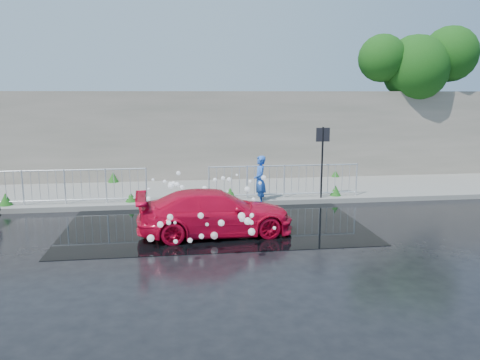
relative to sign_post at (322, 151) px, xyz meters
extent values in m
plane|color=black|center=(-4.20, -3.10, -1.72)|extent=(90.00, 90.00, 0.00)
cube|color=gray|center=(-4.20, 1.90, -1.65)|extent=(30.00, 4.00, 0.15)
cube|color=gray|center=(-4.20, -0.10, -1.64)|extent=(30.00, 0.25, 0.16)
cube|color=#6A6659|center=(-4.20, 4.10, 0.18)|extent=(30.00, 0.60, 3.50)
cube|color=black|center=(-3.70, -2.10, -1.72)|extent=(8.00, 5.00, 0.01)
cylinder|color=black|center=(0.00, 0.00, -0.47)|extent=(0.06, 0.06, 2.50)
cube|color=black|center=(0.00, 0.00, 0.53)|extent=(0.45, 0.04, 0.45)
cylinder|color=#332114|center=(5.80, 5.10, 0.78)|extent=(0.36, 0.36, 5.00)
sphere|color=#133A0E|center=(5.30, 4.30, 2.88)|extent=(2.78, 2.78, 2.78)
sphere|color=#133A0E|center=(6.80, 4.30, 3.48)|extent=(2.33, 2.33, 2.33)
sphere|color=#133A0E|center=(3.80, 4.30, 3.28)|extent=(1.97, 1.97, 1.97)
cylinder|color=silver|center=(-5.70, 0.25, -1.02)|extent=(0.05, 0.05, 1.10)
cylinder|color=silver|center=(-8.20, 0.25, -0.50)|extent=(5.00, 0.04, 0.04)
cylinder|color=silver|center=(-8.20, 0.25, -1.45)|extent=(5.00, 0.04, 0.04)
cylinder|color=silver|center=(-3.70, 0.25, -1.02)|extent=(0.05, 0.05, 1.10)
cylinder|color=silver|center=(1.30, 0.25, -1.02)|extent=(0.05, 0.05, 1.10)
cylinder|color=silver|center=(-1.20, 0.25, -0.50)|extent=(5.00, 0.04, 0.04)
cylinder|color=silver|center=(-1.20, 0.25, -1.45)|extent=(5.00, 0.04, 0.04)
cone|color=#124514|center=(-10.00, 0.30, -1.38)|extent=(0.40, 0.40, 0.39)
cone|color=#124514|center=(-6.20, 0.30, -1.43)|extent=(0.36, 0.36, 0.29)
cone|color=#124514|center=(-3.00, 0.30, -1.39)|extent=(0.44, 0.44, 0.36)
cone|color=#124514|center=(0.60, 0.30, -1.40)|extent=(0.38, 0.38, 0.36)
cone|color=#124514|center=(-7.20, 3.80, -1.38)|extent=(0.42, 0.42, 0.39)
cone|color=#124514|center=(1.80, 3.80, -1.44)|extent=(0.34, 0.34, 0.27)
sphere|color=white|center=(-4.83, -0.50, -0.86)|extent=(0.13, 0.13, 0.13)
sphere|color=white|center=(-3.54, -0.26, -0.83)|extent=(0.13, 0.13, 0.13)
sphere|color=white|center=(-3.45, -1.76, -1.33)|extent=(0.06, 0.06, 0.06)
sphere|color=white|center=(-3.77, -1.95, -1.43)|extent=(0.17, 0.17, 0.17)
sphere|color=white|center=(-4.46, -1.82, -1.31)|extent=(0.09, 0.09, 0.09)
sphere|color=white|center=(-3.85, -1.76, -1.35)|extent=(0.17, 0.17, 0.17)
sphere|color=white|center=(-2.62, -0.94, -1.02)|extent=(0.18, 0.18, 0.18)
sphere|color=white|center=(-3.11, -0.43, -0.80)|extent=(0.15, 0.15, 0.15)
sphere|color=white|center=(-3.03, -2.13, -1.41)|extent=(0.18, 0.18, 0.18)
sphere|color=white|center=(-2.18, -0.72, -0.88)|extent=(0.10, 0.10, 0.10)
sphere|color=white|center=(-2.42, -2.12, -1.43)|extent=(0.13, 0.13, 0.13)
sphere|color=white|center=(-4.67, 0.09, -0.65)|extent=(0.14, 0.14, 0.14)
sphere|color=white|center=(-3.14, -2.32, -1.47)|extent=(0.09, 0.09, 0.09)
sphere|color=white|center=(-4.98, -1.83, -1.34)|extent=(0.11, 0.11, 0.11)
sphere|color=white|center=(-4.59, -1.09, -1.04)|extent=(0.17, 0.17, 0.17)
sphere|color=white|center=(-3.68, -1.79, -1.32)|extent=(0.06, 0.06, 0.06)
sphere|color=white|center=(-3.91, -0.95, -0.96)|extent=(0.16, 0.16, 0.16)
sphere|color=white|center=(-5.10, -0.25, -0.84)|extent=(0.11, 0.11, 0.11)
sphere|color=white|center=(-4.74, -1.88, -1.38)|extent=(0.08, 0.08, 0.08)
sphere|color=white|center=(-4.80, -1.95, -1.30)|extent=(0.17, 0.17, 0.17)
sphere|color=white|center=(-3.32, -0.56, -0.73)|extent=(0.13, 0.13, 0.13)
sphere|color=white|center=(-4.93, -0.49, -0.87)|extent=(0.12, 0.12, 0.12)
sphere|color=white|center=(-2.49, -0.68, -0.83)|extent=(0.11, 0.11, 0.11)
sphere|color=white|center=(-4.72, -0.62, -0.88)|extent=(0.15, 0.15, 0.15)
sphere|color=white|center=(-5.45, -0.24, -0.78)|extent=(0.09, 0.09, 0.09)
sphere|color=white|center=(-3.90, -1.63, -1.29)|extent=(0.08, 0.08, 0.08)
sphere|color=white|center=(-3.63, -2.14, -1.42)|extent=(0.14, 0.14, 0.14)
sphere|color=white|center=(-5.55, -1.32, -1.13)|extent=(0.14, 0.14, 0.14)
sphere|color=white|center=(-4.61, -1.22, -1.05)|extent=(0.11, 0.11, 0.11)
sphere|color=white|center=(-2.51, -1.47, -1.21)|extent=(0.11, 0.11, 0.11)
sphere|color=white|center=(-3.26, -1.35, -0.98)|extent=(0.06, 0.06, 0.06)
sphere|color=white|center=(-5.56, -0.92, -0.93)|extent=(0.08, 0.08, 0.08)
sphere|color=white|center=(-2.80, 0.11, -0.75)|extent=(0.08, 0.08, 0.08)
sphere|color=white|center=(-2.01, -0.37, -0.78)|extent=(0.16, 0.16, 0.16)
sphere|color=white|center=(-4.91, -0.84, -0.87)|extent=(0.18, 0.18, 0.18)
sphere|color=white|center=(-4.58, -1.02, -0.88)|extent=(0.12, 0.12, 0.12)
sphere|color=white|center=(-4.54, -1.88, -1.43)|extent=(0.08, 0.08, 0.08)
sphere|color=white|center=(-2.89, -1.91, -1.43)|extent=(0.12, 0.12, 0.12)
sphere|color=white|center=(-3.34, -5.21, -0.76)|extent=(0.08, 0.08, 0.08)
sphere|color=white|center=(-3.38, -5.23, -0.69)|extent=(0.16, 0.16, 0.16)
sphere|color=white|center=(-5.10, -4.56, -1.00)|extent=(0.14, 0.14, 0.14)
sphere|color=white|center=(-3.36, -5.18, -0.77)|extent=(0.12, 0.12, 0.12)
sphere|color=white|center=(-4.07, -4.55, -1.04)|extent=(0.08, 0.08, 0.08)
sphere|color=white|center=(-4.86, -5.30, -0.65)|extent=(0.13, 0.13, 0.13)
sphere|color=white|center=(-4.91, -4.59, -0.96)|extent=(0.11, 0.11, 0.11)
sphere|color=white|center=(-3.00, -4.23, -1.35)|extent=(0.17, 0.17, 0.17)
sphere|color=white|center=(-3.09, -4.76, -0.82)|extent=(0.09, 0.09, 0.09)
sphere|color=white|center=(-4.78, -4.29, -1.05)|extent=(0.07, 0.07, 0.07)
sphere|color=white|center=(-4.78, -4.18, -1.53)|extent=(0.11, 0.11, 0.11)
sphere|color=white|center=(-2.45, -4.19, -1.29)|extent=(0.08, 0.08, 0.08)
sphere|color=white|center=(-4.44, -4.26, -1.49)|extent=(0.12, 0.12, 0.12)
sphere|color=white|center=(-3.78, -4.93, -0.91)|extent=(0.14, 0.14, 0.14)
sphere|color=white|center=(-4.21, -4.72, -0.79)|extent=(0.13, 0.13, 0.13)
sphere|color=white|center=(-3.00, -4.15, -1.15)|extent=(0.11, 0.11, 0.11)
sphere|color=white|center=(-3.21, -4.97, -0.88)|extent=(0.16, 0.16, 0.16)
sphere|color=white|center=(-4.18, -4.26, -1.40)|extent=(0.12, 0.12, 0.12)
sphere|color=white|center=(-3.85, -3.87, -1.52)|extent=(0.18, 0.18, 0.18)
sphere|color=white|center=(-3.13, -5.04, -0.73)|extent=(0.09, 0.09, 0.09)
sphere|color=white|center=(-5.35, -4.07, -1.46)|extent=(0.17, 0.17, 0.17)
imported|color=red|center=(-3.76, -3.10, -1.15)|extent=(4.06, 1.88, 1.15)
imported|color=blue|center=(-2.08, -0.10, -0.92)|extent=(0.42, 0.61, 1.61)
camera|label=1|loc=(-4.67, -14.65, 1.84)|focal=35.00mm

